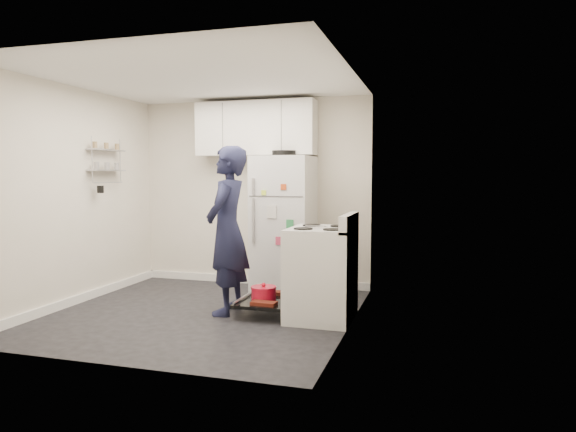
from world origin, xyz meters
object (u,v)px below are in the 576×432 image
(electric_range, at_px, (320,274))
(refrigerator, at_px, (284,224))
(open_oven_door, at_px, (266,297))
(person, at_px, (227,230))

(electric_range, relative_size, refrigerator, 0.61)
(open_oven_door, bearing_deg, person, -172.83)
(open_oven_door, height_order, refrigerator, refrigerator)
(open_oven_door, bearing_deg, refrigerator, 96.49)
(open_oven_door, distance_m, person, 0.83)
(refrigerator, distance_m, person, 1.19)
(electric_range, xyz_separation_m, refrigerator, (-0.72, 1.10, 0.40))
(electric_range, distance_m, refrigerator, 1.38)
(electric_range, distance_m, person, 1.10)
(person, bearing_deg, electric_range, 90.68)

